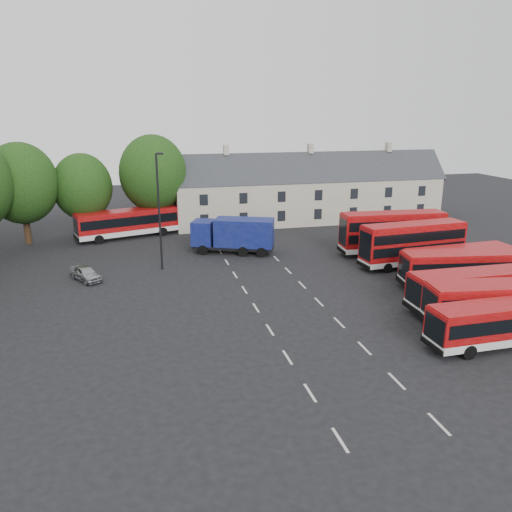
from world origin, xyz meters
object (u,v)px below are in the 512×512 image
at_px(box_truck, 234,234).
at_px(lamppost, 159,209).
at_px(bus_row_a, 506,320).
at_px(silver_car, 86,273).
at_px(bus_dd_south, 413,242).

height_order(box_truck, lamppost, lamppost).
bearing_deg(lamppost, bus_row_a, -46.46).
xyz_separation_m(bus_row_a, silver_car, (-26.44, 19.22, -1.07)).
height_order(box_truck, silver_car, box_truck).
relative_size(silver_car, lamppost, 0.35).
xyz_separation_m(bus_dd_south, lamppost, (-22.91, 4.56, 3.33)).
bearing_deg(bus_row_a, lamppost, 132.72).
relative_size(bus_row_a, bus_dd_south, 0.98).
distance_m(silver_car, lamppost, 8.50).
distance_m(box_truck, silver_car, 15.27).
height_order(silver_car, lamppost, lamppost).
xyz_separation_m(bus_row_a, box_truck, (-12.24, 24.66, 0.33)).
bearing_deg(box_truck, silver_car, -137.17).
distance_m(bus_row_a, lamppost, 29.02).
relative_size(bus_dd_south, silver_car, 2.76).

